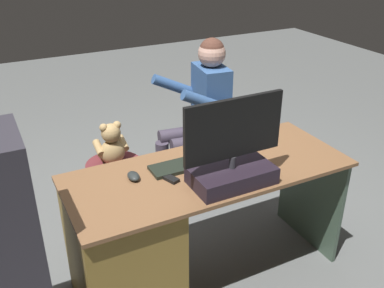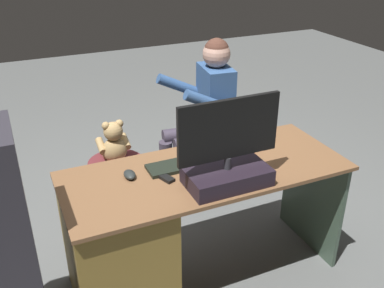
{
  "view_description": "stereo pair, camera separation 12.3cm",
  "coord_description": "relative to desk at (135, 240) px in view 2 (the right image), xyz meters",
  "views": [
    {
      "loc": [
        1.03,
        2.2,
        1.94
      ],
      "look_at": [
        -0.07,
        0.05,
        0.72
      ],
      "focal_mm": 41.18,
      "sensor_mm": 36.0,
      "label": 1
    },
    {
      "loc": [
        0.92,
        2.26,
        1.94
      ],
      "look_at": [
        -0.07,
        0.05,
        0.72
      ],
      "focal_mm": 41.18,
      "sensor_mm": 36.0,
      "label": 2
    }
  ],
  "objects": [
    {
      "name": "ground_plane",
      "position": [
        -0.42,
        -0.39,
        -0.39
      ],
      "size": [
        10.0,
        10.0,
        0.0
      ],
      "primitive_type": "plane",
      "color": "#5D605F"
    },
    {
      "name": "desk",
      "position": [
        0.0,
        0.0,
        0.0
      ],
      "size": [
        1.57,
        0.63,
        0.74
      ],
      "color": "brown",
      "rests_on": "ground_plane"
    },
    {
      "name": "monitor",
      "position": [
        -0.46,
        0.17,
        0.48
      ],
      "size": [
        0.54,
        0.24,
        0.46
      ],
      "color": "black",
      "rests_on": "desk"
    },
    {
      "name": "keyboard",
      "position": [
        -0.33,
        -0.09,
        0.36
      ],
      "size": [
        0.42,
        0.14,
        0.02
      ],
      "primitive_type": "cube",
      "color": "black",
      "rests_on": "desk"
    },
    {
      "name": "computer_mouse",
      "position": [
        -0.02,
        -0.09,
        0.36
      ],
      "size": [
        0.06,
        0.1,
        0.04
      ],
      "primitive_type": "ellipsoid",
      "color": "#262A2A",
      "rests_on": "desk"
    },
    {
      "name": "cup",
      "position": [
        -0.75,
        -0.13,
        0.39
      ],
      "size": [
        0.08,
        0.08,
        0.1
      ],
      "primitive_type": "cylinder",
      "color": "red",
      "rests_on": "desk"
    },
    {
      "name": "tv_remote",
      "position": [
        -0.18,
        -0.02,
        0.36
      ],
      "size": [
        0.09,
        0.16,
        0.02
      ],
      "primitive_type": "cube",
      "rotation": [
        0.0,
        0.0,
        0.34
      ],
      "color": "black",
      "rests_on": "desk"
    },
    {
      "name": "notebook_binder",
      "position": [
        -0.54,
        -0.02,
        0.36
      ],
      "size": [
        0.24,
        0.31,
        0.02
      ],
      "primitive_type": "cube",
      "rotation": [
        0.0,
        0.0,
        0.07
      ],
      "color": "silver",
      "rests_on": "desk"
    },
    {
      "name": "office_chair_teddy",
      "position": [
        -0.1,
        -0.75,
        -0.13
      ],
      "size": [
        0.5,
        0.5,
        0.48
      ],
      "color": "black",
      "rests_on": "ground_plane"
    },
    {
      "name": "teddy_bear",
      "position": [
        -0.1,
        -0.76,
        0.22
      ],
      "size": [
        0.22,
        0.22,
        0.3
      ],
      "color": "tan",
      "rests_on": "office_chair_teddy"
    },
    {
      "name": "visitor_chair",
      "position": [
        -0.91,
        -0.85,
        -0.13
      ],
      "size": [
        0.49,
        0.49,
        0.48
      ],
      "color": "black",
      "rests_on": "ground_plane"
    },
    {
      "name": "person",
      "position": [
        -0.82,
        -0.84,
        0.34
      ],
      "size": [
        0.56,
        0.52,
        1.22
      ],
      "color": "#325487",
      "rests_on": "ground_plane"
    }
  ]
}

